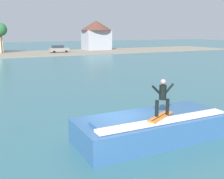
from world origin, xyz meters
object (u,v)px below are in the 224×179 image
at_px(car_far_shore, 59,49).
at_px(tree_tall_bare, 0,30).
at_px(wave_crest, 153,127).
at_px(surfboard, 160,117).
at_px(surfer, 163,95).
at_px(house_gabled_white, 96,33).

relative_size(car_far_shore, tree_tall_bare, 0.65).
relative_size(wave_crest, surfboard, 3.88).
bearing_deg(tree_tall_bare, surfboard, -88.17).
bearing_deg(wave_crest, car_far_shore, 78.90).
relative_size(surfer, tree_tall_bare, 0.24).
relative_size(house_gabled_white, tree_tall_bare, 1.22).
bearing_deg(tree_tall_bare, surfer, -88.06).
distance_m(wave_crest, surfboard, 0.94).
bearing_deg(wave_crest, surfer, -82.11).
xyz_separation_m(surfer, car_far_shore, (10.53, 54.67, -1.32)).
bearing_deg(house_gabled_white, tree_tall_bare, -174.12).
distance_m(surfboard, car_far_shore, 55.74).
bearing_deg(surfer, surfboard, -155.75).
height_order(surfboard, surfer, surfer).
xyz_separation_m(surfboard, house_gabled_white, (22.82, 60.13, 3.30)).
bearing_deg(house_gabled_white, surfboard, -110.79).
height_order(surfer, house_gabled_white, house_gabled_white).
bearing_deg(tree_tall_bare, house_gabled_white, 5.88).
distance_m(wave_crest, car_far_shore, 55.12).
bearing_deg(surfer, tree_tall_bare, 91.94).
bearing_deg(surfer, car_far_shore, 79.10).
distance_m(surfer, house_gabled_white, 64.27).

